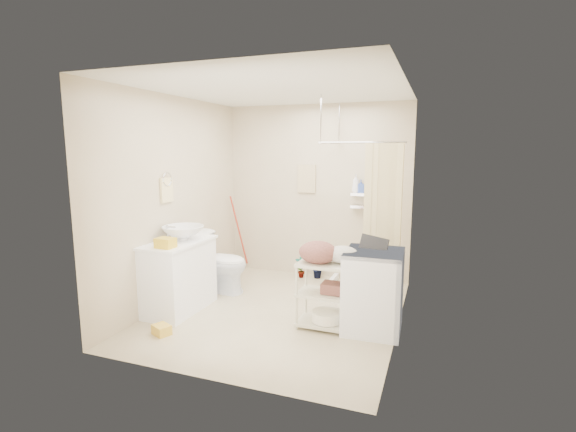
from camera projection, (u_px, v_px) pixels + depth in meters
name	position (u px, v px, depth m)	size (l,w,h in m)	color
floor	(278.00, 312.00, 5.03)	(3.20, 3.20, 0.00)	beige
ceiling	(277.00, 89.00, 4.62)	(2.80, 3.20, 0.04)	silver
wall_back	(316.00, 192.00, 6.31)	(2.80, 0.04, 2.60)	beige
wall_front	(205.00, 230.00, 3.34)	(2.80, 0.04, 2.60)	beige
wall_left	(175.00, 200.00, 5.30)	(0.04, 3.20, 2.60)	beige
wall_right	(403.00, 211.00, 4.35)	(0.04, 3.20, 2.60)	beige
vanity	(179.00, 276.00, 5.04)	(0.54, 0.97, 0.86)	white
sink	(183.00, 233.00, 5.03)	(0.50, 0.50, 0.17)	white
counter_basket	(165.00, 243.00, 4.63)	(0.20, 0.16, 0.11)	gold
floor_basket	(161.00, 328.00, 4.41)	(0.27, 0.21, 0.15)	yellow
toilet	(220.00, 262.00, 5.73)	(0.46, 0.80, 0.82)	white
mop	(237.00, 233.00, 6.73)	(0.11, 0.11, 1.20)	red
potted_plant_a	(301.00, 267.00, 6.35)	(0.17, 0.12, 0.33)	brown
potted_plant_b	(319.00, 267.00, 6.32)	(0.19, 0.15, 0.34)	brown
hanging_towel	(307.00, 179.00, 6.31)	(0.28, 0.03, 0.42)	#CEBC8D
towel_ring	(167.00, 188.00, 5.08)	(0.04, 0.22, 0.34)	#FDE8A0
tp_holder	(182.00, 244.00, 5.42)	(0.08, 0.12, 0.14)	white
shower	(366.00, 217.00, 5.55)	(1.10, 1.10, 2.10)	white
shampoo_bottle_a	(356.00, 184.00, 6.00)	(0.10, 0.10, 0.26)	white
shampoo_bottle_b	(361.00, 186.00, 5.99)	(0.09, 0.09, 0.19)	#3955B2
washing_machine	(373.00, 291.00, 4.47)	(0.60, 0.62, 0.88)	white
laundry_rack	(327.00, 289.00, 4.52)	(0.64, 0.37, 0.88)	beige
ironing_board	(364.00, 282.00, 4.47)	(0.30, 0.09, 1.06)	black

